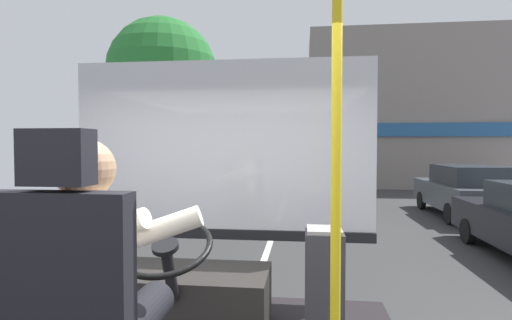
# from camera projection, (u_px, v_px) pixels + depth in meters

# --- Properties ---
(ground) EXTENTS (18.00, 44.00, 0.06)m
(ground) POSITION_uv_depth(u_px,v_px,m) (277.00, 223.00, 10.52)
(ground) COLOR #353535
(bus_driver) EXTENTS (0.73, 0.60, 0.83)m
(bus_driver) POSITION_uv_depth(u_px,v_px,m) (97.00, 280.00, 1.52)
(bus_driver) COLOR black
(bus_driver) RESTS_ON driver_seat
(steering_console) EXTENTS (1.10, 0.97, 0.79)m
(steering_console) POSITION_uv_depth(u_px,v_px,m) (186.00, 297.00, 2.70)
(steering_console) COLOR #282623
(steering_console) RESTS_ON bus_floor
(handrail_pole) EXTENTS (0.04, 0.04, 2.17)m
(handrail_pole) POSITION_uv_depth(u_px,v_px,m) (336.00, 183.00, 1.70)
(handrail_pole) COLOR yellow
(handrail_pole) RESTS_ON bus_floor
(fare_box) EXTENTS (0.22, 0.23, 0.77)m
(fare_box) POSITION_uv_depth(u_px,v_px,m) (324.00, 294.00, 2.32)
(fare_box) COLOR #333338
(fare_box) RESTS_ON bus_floor
(windshield_panel) EXTENTS (2.50, 0.08, 1.48)m
(windshield_panel) POSITION_uv_depth(u_px,v_px,m) (222.00, 170.00, 3.33)
(windshield_panel) COLOR silver
(street_tree) EXTENTS (2.81, 2.81, 5.28)m
(street_tree) POSITION_uv_depth(u_px,v_px,m) (163.00, 74.00, 10.37)
(street_tree) COLOR #4C3828
(street_tree) RESTS_ON ground
(shop_building) EXTENTS (10.31, 4.97, 7.42)m
(shop_building) POSITION_uv_depth(u_px,v_px,m) (412.00, 112.00, 20.22)
(shop_building) COLOR gray
(shop_building) RESTS_ON ground
(parked_car_charcoal) EXTENTS (1.79, 3.95, 1.45)m
(parked_car_charcoal) POSITION_uv_depth(u_px,v_px,m) (466.00, 190.00, 11.17)
(parked_car_charcoal) COLOR #474C51
(parked_car_charcoal) RESTS_ON ground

